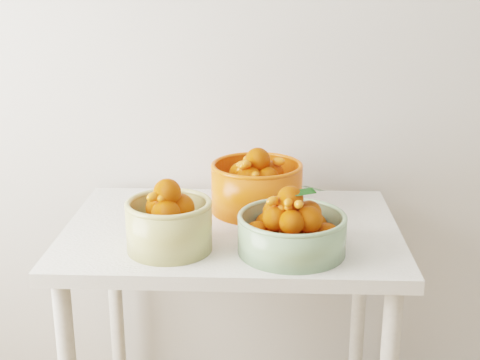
% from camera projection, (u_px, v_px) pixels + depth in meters
% --- Properties ---
extents(table, '(1.00, 0.70, 0.75)m').
position_uv_depth(table, '(232.00, 255.00, 2.04)').
color(table, silver).
rests_on(table, ground).
extents(bowl_cream, '(0.30, 0.30, 0.20)m').
position_uv_depth(bowl_cream, '(169.00, 223.00, 1.82)').
color(bowl_cream, tan).
rests_on(bowl_cream, table).
extents(bowl_green, '(0.30, 0.30, 0.19)m').
position_uv_depth(bowl_green, '(292.00, 230.00, 1.81)').
color(bowl_green, gray).
rests_on(bowl_green, table).
extents(bowl_orange, '(0.30, 0.30, 0.21)m').
position_uv_depth(bowl_orange, '(257.00, 186.00, 2.12)').
color(bowl_orange, '#EA470E').
rests_on(bowl_orange, table).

